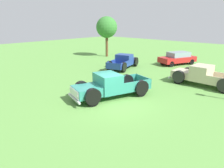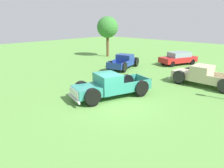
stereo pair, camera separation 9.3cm
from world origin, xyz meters
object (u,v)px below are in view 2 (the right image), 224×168
at_px(oak_tree_west, 107,27).
at_px(pickup_truck_foreground, 107,87).
at_px(pickup_truck_behind_left, 201,76).
at_px(pickup_truck_behind_right, 125,61).
at_px(sedan_distant_a, 178,58).

bearing_deg(oak_tree_west, pickup_truck_foreground, -45.58).
distance_m(pickup_truck_foreground, pickup_truck_behind_left, 7.94).
distance_m(pickup_truck_behind_right, oak_tree_west, 8.51).
height_order(pickup_truck_behind_left, oak_tree_west, oak_tree_west).
bearing_deg(pickup_truck_foreground, pickup_truck_behind_right, 122.86).
bearing_deg(oak_tree_west, pickup_truck_behind_left, -17.73).
relative_size(pickup_truck_foreground, pickup_truck_behind_left, 1.09).
xyz_separation_m(sedan_distant_a, oak_tree_west, (-10.00, -1.51, 3.22)).
height_order(pickup_truck_foreground, pickup_truck_behind_left, pickup_truck_foreground).
bearing_deg(pickup_truck_behind_left, pickup_truck_foreground, -114.87).
bearing_deg(pickup_truck_foreground, oak_tree_west, 134.42).
bearing_deg(pickup_truck_behind_right, pickup_truck_behind_left, -4.86).
bearing_deg(pickup_truck_behind_left, sedan_distant_a, 129.01).
distance_m(sedan_distant_a, oak_tree_west, 10.61).
height_order(pickup_truck_behind_right, oak_tree_west, oak_tree_west).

